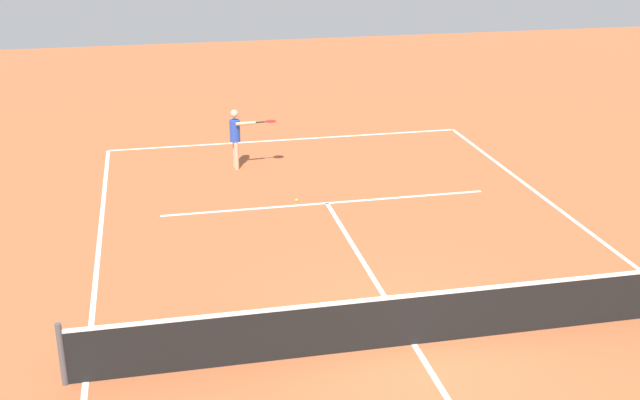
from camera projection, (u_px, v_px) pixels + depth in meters
The scene contains 5 objects.
ground_plane at pixel (414, 344), 13.71m from camera, with size 60.00×60.00×0.00m, color #AD5933.
court_lines at pixel (414, 344), 13.71m from camera, with size 10.84×24.68×0.01m.
tennis_net at pixel (415, 318), 13.53m from camera, with size 11.44×0.10×1.07m.
player_serving at pixel (237, 134), 22.05m from camera, with size 1.28×0.49×1.66m.
tennis_ball at pixel (297, 200), 19.99m from camera, with size 0.07×0.07×0.07m, color #CCE033.
Camera 1 is at (4.06, 11.33, 7.18)m, focal length 45.56 mm.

